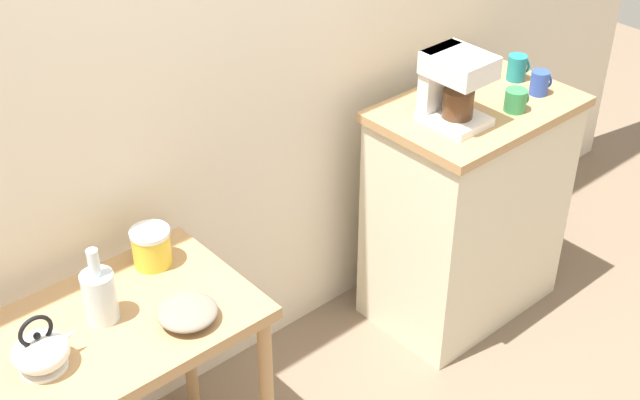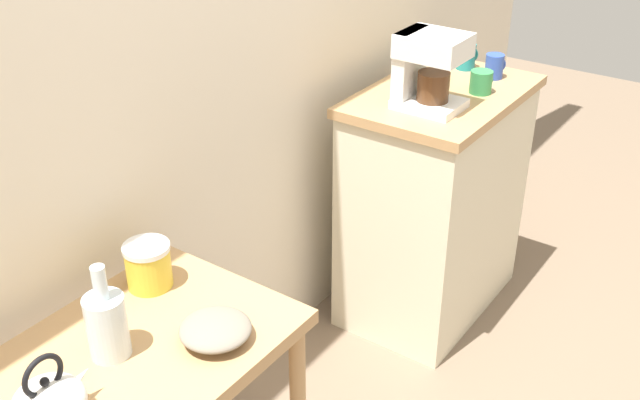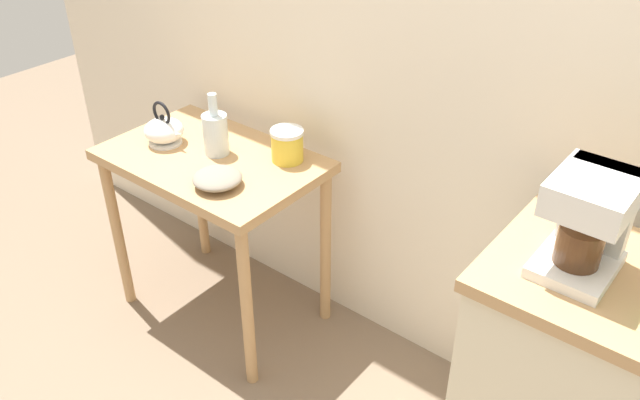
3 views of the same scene
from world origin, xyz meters
name	(u,v)px [view 1 (image 1 of 3)]	position (x,y,z in m)	size (l,w,h in m)	color
ground_plane	(314,390)	(0.00, 0.00, 0.00)	(8.00, 8.00, 0.00)	#7A6651
wooden_table	(114,353)	(-0.74, 0.02, 0.65)	(0.82, 0.53, 0.76)	tan
kitchen_counter	(466,210)	(0.79, -0.01, 0.47)	(0.76, 0.50, 0.93)	beige
bowl_stoneware	(188,312)	(-0.57, -0.12, 0.79)	(0.17, 0.17, 0.06)	gray
teakettle	(42,351)	(-0.96, -0.02, 0.81)	(0.19, 0.15, 0.17)	white
glass_carafe_vase	(100,295)	(-0.74, 0.05, 0.84)	(0.09, 0.09, 0.24)	silver
canister_enamel	(151,247)	(-0.50, 0.17, 0.82)	(0.12, 0.12, 0.12)	gold
coffee_maker	(453,84)	(0.62, -0.02, 1.07)	(0.18, 0.22, 0.26)	white
mug_blue	(540,83)	(1.03, -0.10, 0.98)	(0.07, 0.07, 0.09)	#2D4CAD
mug_tall_green	(516,100)	(0.86, -0.12, 0.97)	(0.09, 0.08, 0.08)	#338C4C
mug_dark_teal	(517,68)	(1.07, 0.03, 0.98)	(0.08, 0.07, 0.10)	teal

